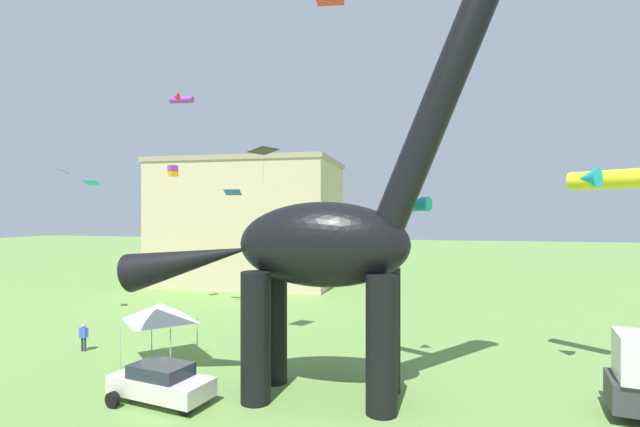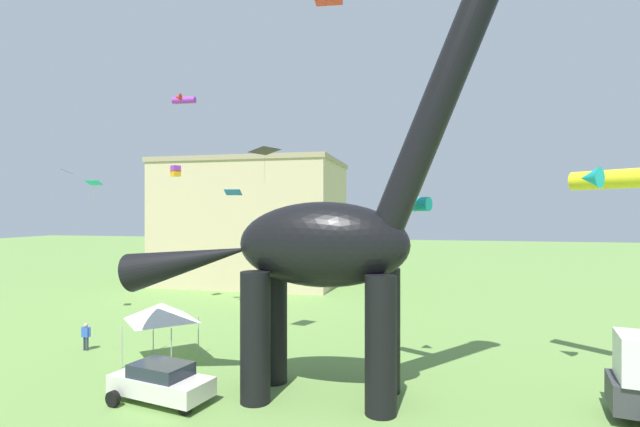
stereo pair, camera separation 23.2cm
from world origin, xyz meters
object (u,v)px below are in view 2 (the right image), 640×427
at_px(kite_mid_center, 265,151).
at_px(kite_near_high, 183,100).
at_px(person_vendor_side, 86,334).
at_px(kite_high_right, 604,179).
at_px(parked_sedan_left, 161,381).
at_px(kite_high_left, 410,204).
at_px(festival_canopy_tent, 162,312).
at_px(kite_mid_left, 233,192).
at_px(person_photographer, 639,344).
at_px(dinosaur_sculpture, 321,244).
at_px(kite_trailing, 94,183).
at_px(kite_drifting, 176,171).
at_px(kite_apex, 67,172).

bearing_deg(kite_mid_center, kite_near_high, 146.75).
height_order(person_vendor_side, kite_high_right, kite_high_right).
height_order(parked_sedan_left, kite_near_high, kite_near_high).
bearing_deg(kite_high_left, kite_high_right, 12.64).
bearing_deg(festival_canopy_tent, kite_near_high, 112.98).
bearing_deg(kite_mid_left, kite_near_high, 130.16).
height_order(person_photographer, kite_mid_left, kite_mid_left).
xyz_separation_m(person_photographer, kite_high_left, (-11.08, -4.59, 6.94)).
height_order(dinosaur_sculpture, parked_sedan_left, dinosaur_sculpture).
height_order(person_photographer, kite_trailing, kite_trailing).
xyz_separation_m(kite_high_right, kite_high_left, (-8.62, -1.93, -1.15)).
bearing_deg(kite_mid_center, dinosaur_sculpture, -52.42).
distance_m(person_vendor_side, festival_canopy_tent, 5.45).
xyz_separation_m(person_photographer, kite_mid_center, (-19.18, -1.41, 10.02)).
relative_size(dinosaur_sculpture, festival_canopy_tent, 5.54).
bearing_deg(kite_high_left, kite_mid_left, -173.42).
distance_m(kite_mid_center, kite_drifting, 14.25).
xyz_separation_m(dinosaur_sculpture, kite_mid_center, (-4.57, 5.94, 4.78)).
bearing_deg(festival_canopy_tent, kite_mid_left, -10.48).
height_order(parked_sedan_left, kite_high_right, kite_high_right).
xyz_separation_m(person_vendor_side, kite_trailing, (-2.33, 3.53, 8.61)).
distance_m(kite_apex, kite_high_left, 25.00).
bearing_deg(kite_near_high, kite_mid_left, -49.84).
bearing_deg(festival_canopy_tent, kite_drifting, 117.39).
relative_size(person_photographer, festival_canopy_tent, 0.56).
height_order(kite_drifting, kite_high_left, kite_drifting).
xyz_separation_m(festival_canopy_tent, kite_drifting, (-6.49, 12.53, 8.44)).
height_order(kite_trailing, kite_high_left, kite_trailing).
xyz_separation_m(person_vendor_side, kite_apex, (-6.39, 5.85, 9.61)).
xyz_separation_m(dinosaur_sculpture, kite_drifting, (-15.44, 15.14, 4.67)).
distance_m(festival_canopy_tent, kite_trailing, 11.10).
bearing_deg(kite_apex, festival_canopy_tent, -29.88).
height_order(kite_high_right, kite_trailing, kite_trailing).
xyz_separation_m(dinosaur_sculpture, parked_sedan_left, (-6.16, -1.94, -5.50)).
distance_m(person_photographer, kite_trailing, 32.18).
bearing_deg(parked_sedan_left, kite_mid_center, 90.96).
bearing_deg(kite_trailing, kite_mid_center, -4.65).
relative_size(parked_sedan_left, kite_drifting, 5.12).
relative_size(festival_canopy_tent, kite_trailing, 2.64).
xyz_separation_m(kite_high_right, kite_mid_left, (-16.83, -2.88, -0.56)).
distance_m(person_photographer, kite_high_left, 13.85).
bearing_deg(kite_near_high, festival_canopy_tent, -67.02).
bearing_deg(kite_mid_center, kite_drifting, 139.77).
xyz_separation_m(kite_high_right, kite_trailing, (-28.58, 2.21, 0.38)).
height_order(parked_sedan_left, kite_drifting, kite_drifting).
xyz_separation_m(kite_near_high, kite_apex, (-7.89, -1.97, -5.12)).
distance_m(kite_mid_left, kite_high_left, 8.29).
bearing_deg(kite_mid_left, kite_high_left, 6.58).
relative_size(festival_canopy_tent, kite_near_high, 1.85).
relative_size(dinosaur_sculpture, kite_drifting, 19.93).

